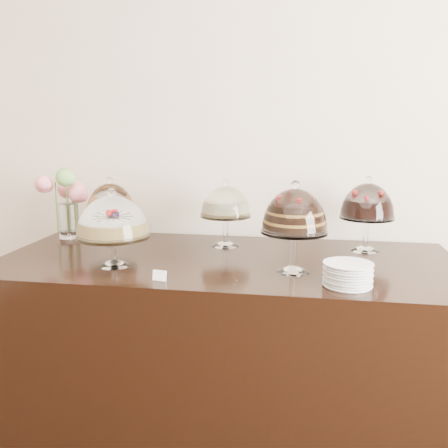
% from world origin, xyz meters
% --- Properties ---
extents(wall_back, '(5.00, 0.04, 3.00)m').
position_xyz_m(wall_back, '(0.00, 3.00, 1.50)').
color(wall_back, beige).
rests_on(wall_back, ground).
extents(display_counter, '(2.20, 1.00, 0.90)m').
position_xyz_m(display_counter, '(-0.06, 2.45, 0.45)').
color(display_counter, black).
rests_on(display_counter, ground).
extents(cake_stand_sugar_sponge, '(0.34, 0.34, 0.36)m').
position_xyz_m(cake_stand_sugar_sponge, '(-0.55, 2.24, 1.11)').
color(cake_stand_sugar_sponge, white).
rests_on(cake_stand_sugar_sponge, display_counter).
extents(cake_stand_choco_layer, '(0.29, 0.29, 0.41)m').
position_xyz_m(cake_stand_choco_layer, '(0.27, 2.28, 1.16)').
color(cake_stand_choco_layer, white).
rests_on(cake_stand_choco_layer, display_counter).
extents(cake_stand_cheesecake, '(0.27, 0.27, 0.36)m').
position_xyz_m(cake_stand_cheesecake, '(-0.11, 2.70, 1.12)').
color(cake_stand_cheesecake, white).
rests_on(cake_stand_cheesecake, display_counter).
extents(cake_stand_dark_choco, '(0.28, 0.28, 0.38)m').
position_xyz_m(cake_stand_dark_choco, '(0.62, 2.72, 1.14)').
color(cake_stand_dark_choco, white).
rests_on(cake_stand_dark_choco, display_counter).
extents(cake_stand_fruit_tart, '(0.27, 0.27, 0.36)m').
position_xyz_m(cake_stand_fruit_tart, '(-0.73, 2.67, 1.12)').
color(cake_stand_fruit_tart, white).
rests_on(cake_stand_fruit_tart, display_counter).
extents(flower_vase, '(0.30, 0.28, 0.41)m').
position_xyz_m(flower_vase, '(-1.04, 2.75, 1.14)').
color(flower_vase, white).
rests_on(flower_vase, display_counter).
extents(plate_stack, '(0.19, 0.19, 0.09)m').
position_xyz_m(plate_stack, '(0.49, 2.12, 0.95)').
color(plate_stack, silver).
rests_on(plate_stack, display_counter).
extents(price_card_left, '(0.06, 0.02, 0.04)m').
position_xyz_m(price_card_left, '(-0.28, 2.06, 0.92)').
color(price_card_left, white).
rests_on(price_card_left, display_counter).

